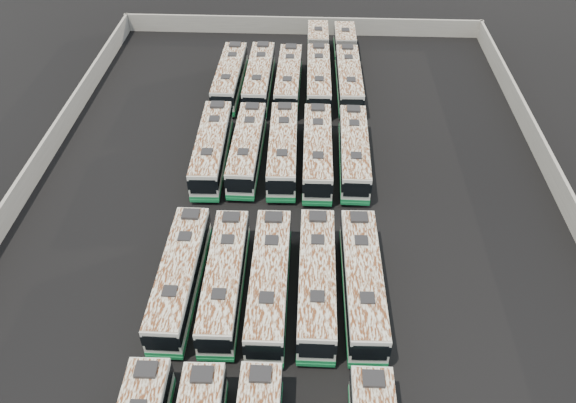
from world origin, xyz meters
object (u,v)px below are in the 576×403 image
at_px(bus_back_far_right, 347,66).
at_px(bus_midfront_far_left, 180,276).
at_px(bus_midfront_center, 270,282).
at_px(bus_midfront_far_right, 362,282).
at_px(bus_back_right, 318,65).
at_px(bus_midfront_right, 317,281).
at_px(bus_midback_far_right, 354,152).
at_px(bus_midback_far_left, 212,148).
at_px(bus_back_center, 289,79).
at_px(bus_midback_center, 283,149).
at_px(bus_midback_left, 247,148).
at_px(bus_midback_right, 317,151).
at_px(bus_midfront_left, 225,279).
at_px(bus_back_left, 259,78).
at_px(bus_back_far_left, 230,77).

bearing_deg(bus_back_far_right, bus_midfront_far_left, -112.78).
distance_m(bus_midfront_center, bus_back_far_right, 32.11).
xyz_separation_m(bus_midfront_center, bus_midfront_far_right, (6.29, 0.27, 0.00)).
bearing_deg(bus_back_right, bus_midfront_right, -90.65).
bearing_deg(bus_midfront_right, bus_midback_far_right, 78.05).
relative_size(bus_midback_far_left, bus_back_center, 1.03).
height_order(bus_midfront_center, bus_midback_center, bus_midfront_center).
distance_m(bus_midfront_far_left, bus_back_right, 32.60).
xyz_separation_m(bus_midfront_center, bus_midfront_right, (3.20, 0.24, -0.01)).
height_order(bus_midfront_far_left, bus_midfront_far_right, bus_midfront_far_right).
distance_m(bus_midfront_right, bus_back_center, 28.18).
bearing_deg(bus_midback_left, bus_midback_far_right, 0.14).
height_order(bus_midfront_center, bus_midback_left, bus_midfront_center).
distance_m(bus_midfront_far_right, bus_midback_far_left, 19.59).
height_order(bus_midfront_far_left, bus_midback_right, bus_midback_right).
distance_m(bus_midback_right, bus_back_center, 13.33).
relative_size(bus_midfront_far_left, bus_midback_far_right, 1.00).
relative_size(bus_midback_far_left, bus_midback_right, 1.01).
relative_size(bus_midfront_far_left, bus_midback_center, 0.99).
bearing_deg(bus_midback_far_left, bus_back_far_right, 50.76).
xyz_separation_m(bus_midfront_far_left, bus_midback_far_right, (12.57, 15.17, 0.00)).
bearing_deg(bus_midfront_right, bus_midfront_center, -175.73).
xyz_separation_m(bus_midfront_far_left, bus_back_center, (6.21, 28.00, -0.01)).
bearing_deg(bus_midfront_right, bus_midfront_left, -179.26).
distance_m(bus_midback_center, bus_midback_far_right, 6.28).
bearing_deg(bus_midback_far_right, bus_midfront_far_right, -89.70).
bearing_deg(bus_midback_center, bus_midfront_right, -79.66).
distance_m(bus_midfront_far_left, bus_midback_right, 17.70).
xyz_separation_m(bus_midback_right, bus_back_far_right, (3.20, 16.18, -0.04)).
height_order(bus_midback_left, bus_back_left, bus_back_left).
bearing_deg(bus_back_center, bus_midback_right, -75.80).
xyz_separation_m(bus_back_left, bus_back_right, (6.25, 3.19, -0.03)).
bearing_deg(bus_midback_far_right, bus_midfront_far_left, -128.98).
bearing_deg(bus_midback_far_left, bus_back_far_left, 88.79).
xyz_separation_m(bus_midfront_left, bus_back_right, (6.24, 31.33, 0.03)).
xyz_separation_m(bus_midback_far_right, bus_back_center, (-6.36, 12.83, -0.01)).
height_order(bus_midfront_left, bus_midback_right, bus_midback_right).
relative_size(bus_midback_center, bus_midback_right, 0.99).
height_order(bus_midback_far_right, bus_back_left, bus_back_left).
distance_m(bus_midfront_left, bus_back_far_left, 28.39).
height_order(bus_midback_far_left, bus_back_right, bus_midback_far_left).
relative_size(bus_midfront_far_right, bus_back_far_right, 0.66).
height_order(bus_midfront_right, bus_midback_left, bus_midfront_right).
bearing_deg(bus_midfront_right, bus_midfront_far_right, 0.27).
bearing_deg(bus_midback_far_left, bus_back_right, 58.55).
height_order(bus_midfront_center, bus_midback_far_left, bus_midback_far_left).
bearing_deg(bus_midback_far_right, bus_back_right, 102.00).
relative_size(bus_midfront_left, bus_midback_right, 0.97).
xyz_separation_m(bus_midfront_left, bus_back_center, (3.11, 28.10, 0.01)).
bearing_deg(bus_midfront_far_left, bus_midfront_right, 0.48).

